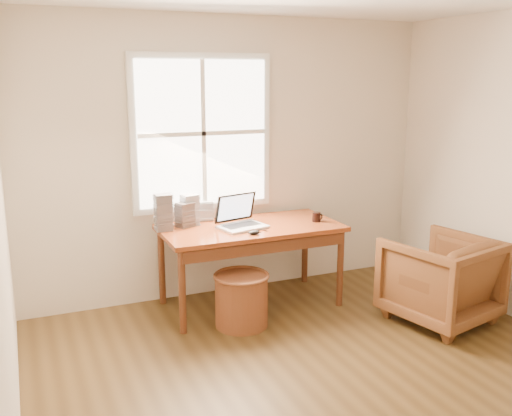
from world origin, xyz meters
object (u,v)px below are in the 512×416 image
(laptop, at_px, (243,210))
(coffee_mug, at_px, (316,217))
(wicker_stool, at_px, (241,301))
(desk, at_px, (250,228))
(cd_stack_a, at_px, (190,210))
(armchair, at_px, (440,279))

(laptop, distance_m, coffee_mug, 0.72)
(wicker_stool, relative_size, coffee_mug, 5.06)
(wicker_stool, bearing_deg, desk, 57.88)
(wicker_stool, distance_m, coffee_mug, 1.07)
(laptop, height_order, cd_stack_a, laptop)
(wicker_stool, xyz_separation_m, coffee_mug, (0.86, 0.29, 0.57))
(desk, xyz_separation_m, coffee_mug, (0.62, -0.10, 0.06))
(desk, distance_m, laptop, 0.21)
(wicker_stool, bearing_deg, coffee_mug, 18.65)
(desk, xyz_separation_m, cd_stack_a, (-0.49, 0.24, 0.16))
(armchair, relative_size, wicker_stool, 1.84)
(desk, height_order, cd_stack_a, cd_stack_a)
(armchair, bearing_deg, laptop, -44.95)
(wicker_stool, relative_size, cd_stack_a, 1.59)
(desk, xyz_separation_m, laptop, (-0.10, -0.05, 0.18))
(wicker_stool, height_order, coffee_mug, coffee_mug)
(desk, distance_m, wicker_stool, 0.69)
(cd_stack_a, bearing_deg, laptop, -36.32)
(armchair, distance_m, wicker_stool, 1.70)
(desk, distance_m, coffee_mug, 0.63)
(coffee_mug, bearing_deg, laptop, 176.37)
(wicker_stool, distance_m, laptop, 0.79)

